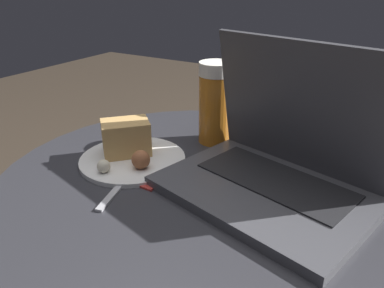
% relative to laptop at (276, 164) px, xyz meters
% --- Properties ---
extents(table, '(0.76, 0.76, 0.54)m').
position_rel_laptop_xyz_m(table, '(-0.14, -0.03, -0.17)').
color(table, '#9E9EA3').
rests_on(table, ground_plane).
extents(napkin, '(0.17, 0.12, 0.00)m').
position_rel_laptop_xyz_m(napkin, '(-0.27, -0.06, -0.05)').
color(napkin, '#B7332D').
rests_on(napkin, table).
extents(laptop, '(0.40, 0.32, 0.26)m').
position_rel_laptop_xyz_m(laptop, '(0.00, 0.00, 0.00)').
color(laptop, '#47474C').
rests_on(laptop, table).
extents(beer_glass, '(0.07, 0.07, 0.18)m').
position_rel_laptop_xyz_m(beer_glass, '(-0.19, 0.14, 0.04)').
color(beer_glass, '#C6701E').
rests_on(beer_glass, table).
extents(snack_plate, '(0.21, 0.21, 0.08)m').
position_rel_laptop_xyz_m(snack_plate, '(-0.29, -0.04, -0.03)').
color(snack_plate, white).
rests_on(snack_plate, table).
extents(fork, '(0.07, 0.20, 0.00)m').
position_rel_laptop_xyz_m(fork, '(-0.25, -0.10, -0.05)').
color(fork, '#B2B2B7').
rests_on(fork, table).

